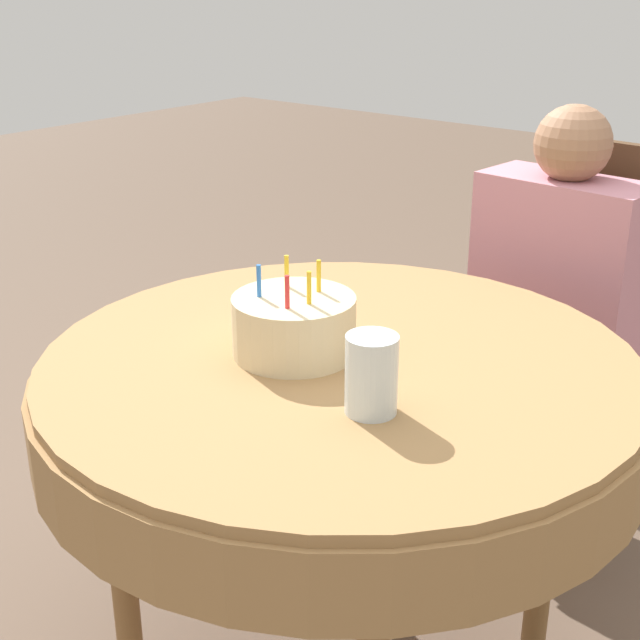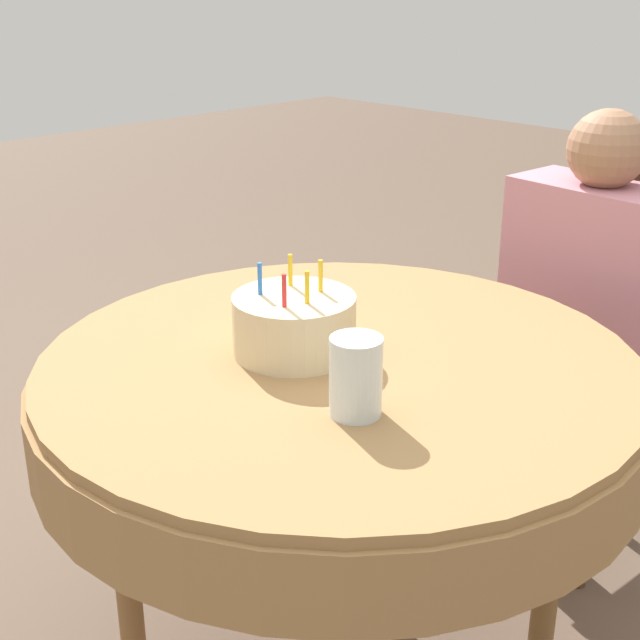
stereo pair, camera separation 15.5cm
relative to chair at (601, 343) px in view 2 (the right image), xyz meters
The scene contains 5 objects.
dining_table 0.87m from the chair, 93.58° to the right, with size 1.08×1.08×0.72m.
chair is the anchor object (origin of this frame).
person 0.17m from the chair, 94.44° to the right, with size 0.41×0.30×1.07m.
birthday_cake 0.95m from the chair, 97.83° to the right, with size 0.22×0.22×0.16m.
drinking_glass 1.04m from the chair, 83.71° to the right, with size 0.08×0.08×0.13m.
Camera 2 is at (0.99, -1.02, 1.37)m, focal length 50.00 mm.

